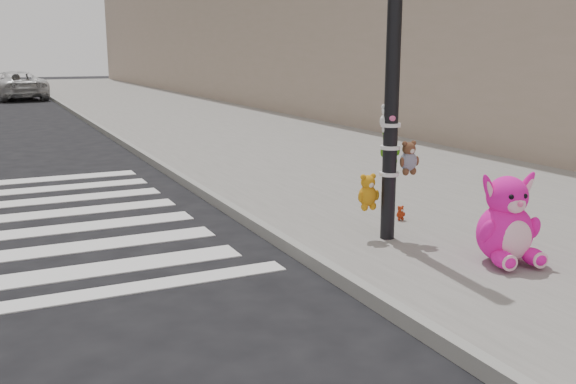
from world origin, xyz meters
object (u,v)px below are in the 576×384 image
pink_bunny (507,225)px  car_white_near (15,85)px  signal_pole (391,95)px  red_teddy (400,213)px

pink_bunny → car_white_near: 29.31m
pink_bunny → car_white_near: bearing=106.9°
signal_pole → red_teddy: (0.60, 0.58, -1.53)m
red_teddy → pink_bunny: bearing=-87.6°
red_teddy → car_white_near: car_white_near is taller
pink_bunny → red_teddy: bearing=100.3°
signal_pole → car_white_near: (-2.61, 27.89, -1.09)m
signal_pole → pink_bunny: 1.86m
pink_bunny → red_teddy: 1.85m
signal_pole → car_white_near: size_ratio=0.83×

